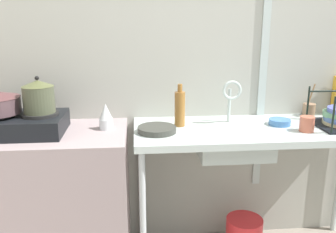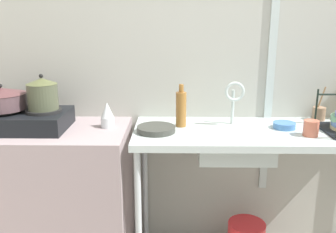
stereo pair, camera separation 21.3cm
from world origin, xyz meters
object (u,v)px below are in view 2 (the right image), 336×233
at_px(percolator, 107,115).
at_px(frying_pan, 156,129).
at_px(utensil_jar, 319,113).
at_px(faucet, 234,96).
at_px(cup_by_rack, 311,128).
at_px(bottle_by_sink, 181,109).
at_px(sink_basin, 235,145).
at_px(stove, 25,120).
at_px(pot_on_right_burner, 43,94).
at_px(small_bowl_on_drainboard, 284,125).
at_px(pot_on_left_burner, 2,98).

distance_m(percolator, frying_pan, 0.32).
bearing_deg(utensil_jar, percolator, -172.20).
height_order(percolator, faucet, faucet).
height_order(faucet, cup_by_rack, faucet).
height_order(frying_pan, bottle_by_sink, bottle_by_sink).
relative_size(percolator, sink_basin, 0.36).
xyz_separation_m(stove, frying_pan, (0.78, -0.05, -0.04)).
height_order(pot_on_right_burner, frying_pan, pot_on_right_burner).
xyz_separation_m(small_bowl_on_drainboard, utensil_jar, (0.28, 0.19, 0.03)).
bearing_deg(pot_on_left_burner, frying_pan, -2.92).
bearing_deg(frying_pan, utensil_jar, 14.63).
relative_size(pot_on_right_burner, sink_basin, 0.48).
bearing_deg(cup_by_rack, sink_basin, 170.67).
bearing_deg(percolator, utensil_jar, 7.80).
distance_m(faucet, frying_pan, 0.52).
xyz_separation_m(sink_basin, small_bowl_on_drainboard, (0.30, 0.08, 0.10)).
distance_m(pot_on_left_burner, utensil_jar, 1.96).
bearing_deg(percolator, sink_basin, -6.22).
xyz_separation_m(pot_on_left_burner, small_bowl_on_drainboard, (1.67, 0.04, -0.17)).
bearing_deg(small_bowl_on_drainboard, pot_on_left_burner, -178.78).
bearing_deg(faucet, small_bowl_on_drainboard, -10.95).
bearing_deg(sink_basin, frying_pan, -179.27).
relative_size(faucet, utensil_jar, 1.25).
height_order(percolator, cup_by_rack, percolator).
height_order(frying_pan, small_bowl_on_drainboard, small_bowl_on_drainboard).
bearing_deg(faucet, frying_pan, -163.39).
bearing_deg(bottle_by_sink, pot_on_right_burner, -175.06).
xyz_separation_m(stove, percolator, (0.49, 0.04, 0.02)).
bearing_deg(percolator, pot_on_right_burner, -173.32).
bearing_deg(pot_on_right_burner, pot_on_left_burner, -180.00).
bearing_deg(frying_pan, faucet, 16.61).
xyz_separation_m(sink_basin, frying_pan, (-0.46, -0.01, 0.10)).
distance_m(sink_basin, faucet, 0.30).
bearing_deg(utensil_jar, bottle_by_sink, -170.10).
distance_m(faucet, cup_by_rack, 0.47).
height_order(stove, pot_on_left_burner, pot_on_left_burner).
xyz_separation_m(stove, sink_basin, (1.24, -0.04, -0.14)).
relative_size(pot_on_left_burner, frying_pan, 1.27).
relative_size(stove, utensil_jar, 2.31).
distance_m(pot_on_right_burner, cup_by_rack, 1.54).
distance_m(pot_on_left_burner, percolator, 0.62).
bearing_deg(bottle_by_sink, pot_on_left_burner, -176.20).
distance_m(pot_on_right_burner, small_bowl_on_drainboard, 1.44).
xyz_separation_m(pot_on_right_burner, frying_pan, (0.66, -0.05, -0.20)).
bearing_deg(percolator, cup_by_rack, -7.31).
distance_m(stove, faucet, 1.26).
height_order(faucet, small_bowl_on_drainboard, faucet).
height_order(faucet, frying_pan, faucet).
bearing_deg(small_bowl_on_drainboard, stove, -178.68).
bearing_deg(faucet, stove, -175.73).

